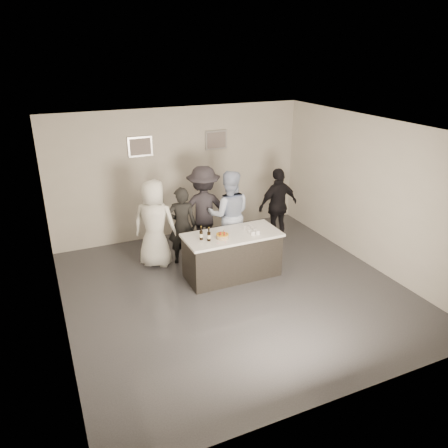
{
  "coord_description": "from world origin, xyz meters",
  "views": [
    {
      "loc": [
        -3.07,
        -6.39,
        4.24
      ],
      "look_at": [
        0.0,
        0.5,
        1.15
      ],
      "focal_mm": 35.0,
      "sensor_mm": 36.0,
      "label": 1
    }
  ],
  "objects_px": {
    "person_guest_left": "(155,224)",
    "person_guest_right": "(278,205)",
    "person_main_black": "(182,226)",
    "person_guest_back": "(204,210)",
    "cake": "(222,236)",
    "beer_bottle_a": "(201,233)",
    "bar_counter": "(232,255)",
    "person_main_blue": "(229,215)",
    "beer_bottle_b": "(209,234)"
  },
  "relations": [
    {
      "from": "person_guest_left",
      "to": "person_guest_right",
      "type": "distance_m",
      "value": 2.9
    },
    {
      "from": "person_main_black",
      "to": "person_guest_back",
      "type": "relative_size",
      "value": 0.86
    },
    {
      "from": "person_guest_left",
      "to": "person_guest_back",
      "type": "xyz_separation_m",
      "value": [
        1.16,
        0.23,
        0.05
      ]
    },
    {
      "from": "cake",
      "to": "beer_bottle_a",
      "type": "distance_m",
      "value": 0.41
    },
    {
      "from": "person_guest_right",
      "to": "person_guest_back",
      "type": "bearing_deg",
      "value": -11.54
    },
    {
      "from": "beer_bottle_a",
      "to": "person_guest_right",
      "type": "height_order",
      "value": "person_guest_right"
    },
    {
      "from": "cake",
      "to": "person_guest_right",
      "type": "height_order",
      "value": "person_guest_right"
    },
    {
      "from": "beer_bottle_a",
      "to": "person_guest_back",
      "type": "height_order",
      "value": "person_guest_back"
    },
    {
      "from": "cake",
      "to": "person_guest_left",
      "type": "bearing_deg",
      "value": 129.23
    },
    {
      "from": "person_main_black",
      "to": "person_guest_left",
      "type": "distance_m",
      "value": 0.56
    },
    {
      "from": "bar_counter",
      "to": "person_guest_right",
      "type": "xyz_separation_m",
      "value": [
        1.68,
        1.13,
        0.42
      ]
    },
    {
      "from": "person_main_black",
      "to": "person_main_blue",
      "type": "bearing_deg",
      "value": -169.92
    },
    {
      "from": "beer_bottle_a",
      "to": "person_main_black",
      "type": "bearing_deg",
      "value": 92.88
    },
    {
      "from": "beer_bottle_b",
      "to": "person_main_black",
      "type": "xyz_separation_m",
      "value": [
        -0.16,
        1.08,
        -0.21
      ]
    },
    {
      "from": "beer_bottle_a",
      "to": "person_main_blue",
      "type": "height_order",
      "value": "person_main_blue"
    },
    {
      "from": "person_main_blue",
      "to": "beer_bottle_a",
      "type": "bearing_deg",
      "value": 62.14
    },
    {
      "from": "person_guest_left",
      "to": "person_guest_right",
      "type": "height_order",
      "value": "person_guest_left"
    },
    {
      "from": "beer_bottle_a",
      "to": "person_guest_left",
      "type": "relative_size",
      "value": 0.14
    },
    {
      "from": "beer_bottle_a",
      "to": "person_guest_back",
      "type": "bearing_deg",
      "value": 66.52
    },
    {
      "from": "bar_counter",
      "to": "cake",
      "type": "distance_m",
      "value": 0.56
    },
    {
      "from": "person_main_blue",
      "to": "person_guest_back",
      "type": "bearing_deg",
      "value": -29.4
    },
    {
      "from": "beer_bottle_a",
      "to": "person_guest_back",
      "type": "xyz_separation_m",
      "value": [
        0.57,
        1.31,
        -0.07
      ]
    },
    {
      "from": "person_guest_right",
      "to": "person_main_black",
      "type": "bearing_deg",
      "value": -1.57
    },
    {
      "from": "beer_bottle_a",
      "to": "person_main_blue",
      "type": "bearing_deg",
      "value": 41.58
    },
    {
      "from": "cake",
      "to": "person_guest_back",
      "type": "relative_size",
      "value": 0.12
    },
    {
      "from": "beer_bottle_a",
      "to": "person_guest_back",
      "type": "relative_size",
      "value": 0.14
    },
    {
      "from": "bar_counter",
      "to": "beer_bottle_a",
      "type": "relative_size",
      "value": 7.15
    },
    {
      "from": "person_guest_left",
      "to": "person_guest_right",
      "type": "bearing_deg",
      "value": -146.53
    },
    {
      "from": "cake",
      "to": "beer_bottle_b",
      "type": "bearing_deg",
      "value": -179.61
    },
    {
      "from": "beer_bottle_b",
      "to": "person_guest_left",
      "type": "distance_m",
      "value": 1.39
    },
    {
      "from": "beer_bottle_b",
      "to": "beer_bottle_a",
      "type": "bearing_deg",
      "value": 135.64
    },
    {
      "from": "cake",
      "to": "person_guest_right",
      "type": "xyz_separation_m",
      "value": [
        1.93,
        1.24,
        -0.07
      ]
    },
    {
      "from": "cake",
      "to": "person_guest_back",
      "type": "distance_m",
      "value": 1.43
    },
    {
      "from": "beer_bottle_a",
      "to": "person_guest_right",
      "type": "xyz_separation_m",
      "value": [
        2.32,
        1.13,
        -0.16
      ]
    },
    {
      "from": "bar_counter",
      "to": "person_guest_left",
      "type": "xyz_separation_m",
      "value": [
        -1.22,
        1.08,
        0.46
      ]
    },
    {
      "from": "person_main_black",
      "to": "person_guest_back",
      "type": "bearing_deg",
      "value": -134.11
    },
    {
      "from": "person_main_black",
      "to": "person_guest_left",
      "type": "bearing_deg",
      "value": 4.63
    },
    {
      "from": "person_main_blue",
      "to": "person_guest_left",
      "type": "relative_size",
      "value": 1.04
    },
    {
      "from": "beer_bottle_a",
      "to": "person_guest_right",
      "type": "relative_size",
      "value": 0.15
    },
    {
      "from": "person_guest_left",
      "to": "person_main_black",
      "type": "bearing_deg",
      "value": -159.49
    },
    {
      "from": "cake",
      "to": "person_guest_right",
      "type": "bearing_deg",
      "value": 32.58
    },
    {
      "from": "cake",
      "to": "person_main_black",
      "type": "bearing_deg",
      "value": 111.9
    },
    {
      "from": "person_guest_right",
      "to": "beer_bottle_a",
      "type": "bearing_deg",
      "value": 20.53
    },
    {
      "from": "person_main_blue",
      "to": "beer_bottle_b",
      "type": "bearing_deg",
      "value": 69.04
    },
    {
      "from": "beer_bottle_b",
      "to": "person_guest_left",
      "type": "relative_size",
      "value": 0.14
    },
    {
      "from": "beer_bottle_b",
      "to": "person_guest_back",
      "type": "bearing_deg",
      "value": 72.06
    },
    {
      "from": "cake",
      "to": "beer_bottle_a",
      "type": "xyz_separation_m",
      "value": [
        -0.38,
        0.11,
        0.09
      ]
    },
    {
      "from": "beer_bottle_a",
      "to": "person_main_blue",
      "type": "relative_size",
      "value": 0.14
    },
    {
      "from": "beer_bottle_a",
      "to": "bar_counter",
      "type": "bearing_deg",
      "value": -0.05
    },
    {
      "from": "bar_counter",
      "to": "beer_bottle_b",
      "type": "bearing_deg",
      "value": -168.42
    }
  ]
}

